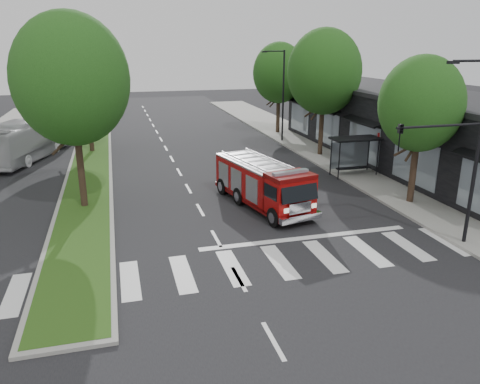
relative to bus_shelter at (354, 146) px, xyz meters
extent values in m
plane|color=black|center=(-11.20, -8.15, -2.04)|extent=(140.00, 140.00, 0.00)
cube|color=gray|center=(1.30, 1.85, -1.96)|extent=(5.00, 80.00, 0.15)
cube|color=gray|center=(-17.20, 9.85, -1.97)|extent=(3.00, 50.00, 0.14)
cube|color=#1E4C15|center=(-17.20, 9.85, -1.89)|extent=(2.60, 49.50, 0.02)
cube|color=black|center=(5.80, 1.85, 0.46)|extent=(8.00, 30.00, 5.00)
cylinder|color=black|center=(-1.40, -0.75, -0.79)|extent=(0.08, 0.08, 2.50)
cylinder|color=black|center=(1.40, -0.75, -0.79)|extent=(0.08, 0.08, 2.50)
cylinder|color=black|center=(-1.40, 0.45, -0.79)|extent=(0.08, 0.08, 2.50)
cylinder|color=black|center=(1.40, 0.45, -0.79)|extent=(0.08, 0.08, 2.50)
cube|color=black|center=(0.00, -0.15, 0.51)|extent=(3.20, 1.60, 0.12)
cube|color=#8C99A5|center=(0.00, 0.55, -0.74)|extent=(2.80, 0.04, 1.80)
cube|color=black|center=(0.00, -0.15, -1.49)|extent=(2.40, 0.40, 0.08)
cylinder|color=black|center=(0.30, -6.15, -0.17)|extent=(0.36, 0.36, 3.74)
ellipsoid|color=#15360E|center=(0.30, -6.15, 3.49)|extent=(4.40, 4.40, 5.06)
cylinder|color=black|center=(0.30, 5.85, 0.16)|extent=(0.36, 0.36, 4.40)
ellipsoid|color=#15360E|center=(0.30, 5.85, 4.46)|extent=(5.60, 5.60, 6.44)
cylinder|color=black|center=(0.30, 15.85, -0.06)|extent=(0.36, 0.36, 3.96)
ellipsoid|color=#15360E|center=(0.30, 15.85, 3.81)|extent=(5.00, 5.00, 5.75)
cylinder|color=black|center=(-17.20, -2.15, 0.27)|extent=(0.36, 0.36, 4.62)
ellipsoid|color=#15360E|center=(-17.20, -2.15, 4.79)|extent=(5.80, 5.80, 6.67)
cylinder|color=black|center=(-17.20, 11.85, 0.16)|extent=(0.36, 0.36, 4.40)
ellipsoid|color=#15360E|center=(-17.20, 11.85, 4.46)|extent=(5.60, 5.60, 6.44)
cylinder|color=black|center=(-0.70, -11.65, 1.96)|extent=(0.16, 0.16, 8.00)
cylinder|color=black|center=(-1.60, -11.65, 5.86)|extent=(1.80, 0.10, 0.10)
cube|color=black|center=(-2.50, -11.65, 5.81)|extent=(0.45, 0.20, 0.12)
cylinder|color=black|center=(-2.70, -11.65, 3.36)|extent=(4.00, 0.10, 0.10)
imported|color=black|center=(-4.50, -11.65, 2.96)|extent=(0.18, 0.22, 1.10)
cylinder|color=black|center=(-0.70, 11.85, 1.96)|extent=(0.16, 0.16, 8.00)
cylinder|color=black|center=(-1.60, 11.85, 5.86)|extent=(1.80, 0.10, 0.10)
cube|color=black|center=(-2.50, 11.85, 5.81)|extent=(0.45, 0.20, 0.12)
cube|color=#590504|center=(-7.80, -4.30, -1.60)|extent=(3.74, 7.71, 0.22)
cube|color=#8A0807|center=(-7.95, -3.61, -0.67)|extent=(3.37, 5.99, 1.76)
cube|color=#8A0807|center=(-7.21, -6.97, -0.67)|extent=(2.49, 2.02, 1.85)
cube|color=#B2B2B7|center=(-7.95, -3.61, 0.25)|extent=(3.37, 5.99, 0.11)
cylinder|color=#B2B2B7|center=(-8.72, -3.78, 0.43)|extent=(1.22, 5.19, 0.09)
cylinder|color=#B2B2B7|center=(-7.17, -3.44, 0.43)|extent=(1.22, 5.19, 0.09)
cube|color=silver|center=(-6.99, -7.96, -1.51)|extent=(2.31, 0.79, 0.31)
cube|color=#8C99A5|center=(-7.21, -6.97, 0.52)|extent=(1.96, 0.72, 0.16)
cylinder|color=black|center=(-8.14, -7.44, -1.55)|extent=(0.51, 1.01, 0.97)
cylinder|color=black|center=(-6.16, -7.01, -1.55)|extent=(0.51, 1.01, 0.97)
cylinder|color=black|center=(-8.94, -3.82, -1.55)|extent=(0.51, 1.01, 0.97)
cylinder|color=black|center=(-6.96, -3.39, -1.55)|extent=(0.51, 1.01, 0.97)
cylinder|color=black|center=(-9.39, -1.76, -1.55)|extent=(0.51, 1.01, 0.97)
cylinder|color=black|center=(-7.41, -1.32, -1.55)|extent=(0.51, 1.01, 0.97)
imported|color=#B2B2B7|center=(-21.73, 11.06, -0.53)|extent=(5.74, 11.11, 3.02)
camera|label=1|loc=(-15.32, -27.51, 6.52)|focal=35.00mm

